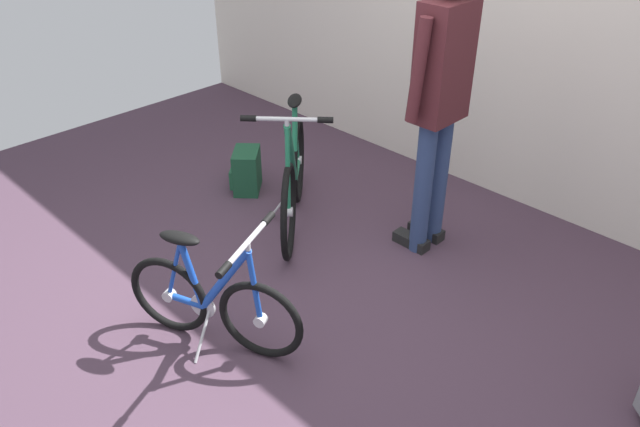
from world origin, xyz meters
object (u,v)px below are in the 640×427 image
object	(u,v)px
visitor_near_wall	(441,90)
folding_bike_foreground	(213,300)
handbag_on_floor	(246,171)
display_bike_left	(294,178)

from	to	relation	value
visitor_near_wall	folding_bike_foreground	bearing A→B (deg)	-98.52
visitor_near_wall	handbag_on_floor	world-z (taller)	visitor_near_wall
folding_bike_foreground	handbag_on_floor	xyz separation A→B (m)	(-1.14, 1.14, -0.12)
folding_bike_foreground	visitor_near_wall	xyz separation A→B (m)	(0.22, 1.50, 0.77)
visitor_near_wall	handbag_on_floor	distance (m)	1.66
folding_bike_foreground	visitor_near_wall	world-z (taller)	visitor_near_wall
visitor_near_wall	handbag_on_floor	bearing A→B (deg)	-165.23
folding_bike_foreground	visitor_near_wall	size ratio (longest dim) A/B	0.51
folding_bike_foreground	display_bike_left	bearing A→B (deg)	117.16
display_bike_left	handbag_on_floor	world-z (taller)	display_bike_left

